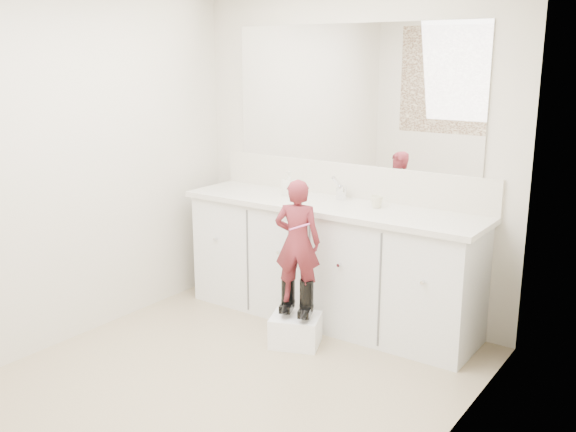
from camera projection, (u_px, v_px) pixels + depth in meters
The scene contains 16 objects.
floor at pixel (222, 385), 3.84m from camera, with size 3.00×3.00×0.00m, color #927B5F.
wall_back at pixel (351, 155), 4.74m from camera, with size 2.60×2.60×0.00m, color beige.
wall_left at pixel (69, 166), 4.27m from camera, with size 3.00×3.00×0.00m, color beige.
wall_right at pixel (440, 223), 2.83m from camera, with size 3.00×3.00×0.00m, color beige.
vanity_cabinet at pixel (330, 265), 4.71m from camera, with size 2.20×0.55×0.85m, color silver.
countertop at pixel (330, 206), 4.59m from camera, with size 2.28×0.58×0.04m, color beige.
backsplash at pixel (349, 180), 4.78m from camera, with size 2.28×0.03×0.25m, color beige.
mirror at pixel (351, 95), 4.63m from camera, with size 2.00×0.02×1.00m, color white.
faucet at pixel (341, 193), 4.71m from camera, with size 0.08×0.08×0.10m, color silver.
cup at pixel (377, 202), 4.45m from camera, with size 0.09×0.09×0.08m, color beige.
soap_bottle at pixel (289, 184), 4.82m from camera, with size 0.08×0.08×0.18m, color silver.
step_stool at pixel (295, 330), 4.36m from camera, with size 0.32×0.27×0.21m, color white.
boot_left at pixel (288, 294), 4.36m from camera, with size 0.10×0.18×0.27m, color black, non-canonical shape.
boot_right at pixel (307, 299), 4.27m from camera, with size 0.10×0.18×0.27m, color black, non-canonical shape.
toddler at pixel (297, 242), 4.22m from camera, with size 0.31×0.20×0.84m, color #A63341.
toothbrush at pixel (300, 227), 4.09m from camera, with size 0.01×0.01×0.14m, color #E057A7.
Camera 1 is at (2.32, -2.63, 1.91)m, focal length 40.00 mm.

